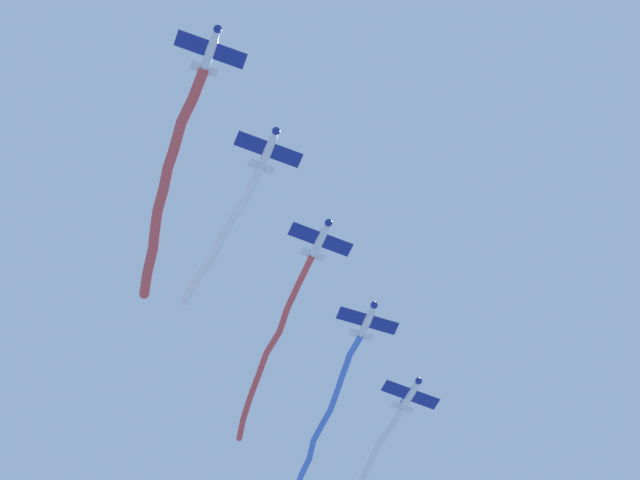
# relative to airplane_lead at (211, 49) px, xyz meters

# --- Properties ---
(airplane_lead) EXTENTS (4.97, 5.80, 1.55)m
(airplane_lead) POSITION_rel_airplane_lead_xyz_m (0.00, 0.00, 0.00)
(airplane_lead) COLOR silver
(smoke_trail_lead) EXTENTS (20.02, 13.12, 2.41)m
(smoke_trail_lead) POSITION_rel_airplane_lead_xyz_m (11.08, 7.81, -0.73)
(smoke_trail_lead) COLOR #DB4C4C
(airplane_left_wing) EXTENTS (5.01, 5.74, 1.55)m
(airplane_left_wing) POSITION_rel_airplane_lead_xyz_m (10.27, -1.98, 0.25)
(airplane_left_wing) COLOR silver
(smoke_trail_left_wing) EXTENTS (12.70, 12.24, 1.67)m
(smoke_trail_left_wing) POSITION_rel_airplane_lead_xyz_m (18.08, 5.03, 0.65)
(smoke_trail_left_wing) COLOR white
(airplane_right_wing) EXTENTS (5.04, 5.69, 1.55)m
(airplane_right_wing) POSITION_rel_airplane_lead_xyz_m (20.55, -3.96, 0.50)
(airplane_right_wing) COLOR silver
(smoke_trail_right_wing) EXTENTS (19.16, 13.63, 1.64)m
(smoke_trail_right_wing) POSITION_rel_airplane_lead_xyz_m (31.38, 4.25, 0.01)
(smoke_trail_right_wing) COLOR #DB4C4C
(airplane_slot) EXTENTS (4.91, 5.88, 1.55)m
(airplane_slot) POSITION_rel_airplane_lead_xyz_m (30.81, -5.93, 0.75)
(airplane_slot) COLOR silver
(smoke_trail_slot) EXTENTS (17.01, 11.98, 2.47)m
(smoke_trail_slot) POSITION_rel_airplane_lead_xyz_m (40.91, 1.05, 0.30)
(smoke_trail_slot) COLOR #4C75DB
(airplane_trail) EXTENTS (5.06, 5.64, 1.55)m
(airplane_trail) POSITION_rel_airplane_lead_xyz_m (41.09, -7.91, 1.00)
(airplane_trail) COLOR silver
(smoke_trail_trail) EXTENTS (17.49, 12.10, 1.99)m
(smoke_trail_trail) POSITION_rel_airplane_lead_xyz_m (50.97, -0.46, 0.69)
(smoke_trail_trail) COLOR white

